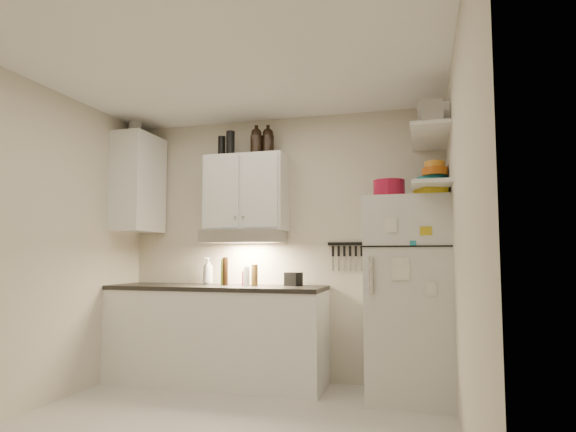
# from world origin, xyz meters

# --- Properties ---
(ceiling) EXTENTS (3.20, 3.00, 0.02)m
(ceiling) POSITION_xyz_m (0.00, 0.00, 2.61)
(ceiling) COLOR white
(ceiling) RESTS_ON ground
(back_wall) EXTENTS (3.20, 0.02, 2.60)m
(back_wall) POSITION_xyz_m (0.00, 1.51, 1.30)
(back_wall) COLOR beige
(back_wall) RESTS_ON ground
(left_wall) EXTENTS (0.02, 3.00, 2.60)m
(left_wall) POSITION_xyz_m (-1.61, 0.00, 1.30)
(left_wall) COLOR beige
(left_wall) RESTS_ON ground
(right_wall) EXTENTS (0.02, 3.00, 2.60)m
(right_wall) POSITION_xyz_m (1.61, 0.00, 1.30)
(right_wall) COLOR beige
(right_wall) RESTS_ON ground
(base_cabinet) EXTENTS (2.10, 0.60, 0.88)m
(base_cabinet) POSITION_xyz_m (-0.55, 1.20, 0.44)
(base_cabinet) COLOR white
(base_cabinet) RESTS_ON floor
(countertop) EXTENTS (2.10, 0.62, 0.04)m
(countertop) POSITION_xyz_m (-0.55, 1.20, 0.90)
(countertop) COLOR black
(countertop) RESTS_ON base_cabinet
(upper_cabinet) EXTENTS (0.80, 0.33, 0.75)m
(upper_cabinet) POSITION_xyz_m (-0.30, 1.33, 1.83)
(upper_cabinet) COLOR white
(upper_cabinet) RESTS_ON back_wall
(side_cabinet) EXTENTS (0.33, 0.55, 1.00)m
(side_cabinet) POSITION_xyz_m (-1.44, 1.20, 1.95)
(side_cabinet) COLOR white
(side_cabinet) RESTS_ON left_wall
(range_hood) EXTENTS (0.76, 0.46, 0.12)m
(range_hood) POSITION_xyz_m (-0.30, 1.27, 1.39)
(range_hood) COLOR silver
(range_hood) RESTS_ON back_wall
(fridge) EXTENTS (0.70, 0.68, 1.70)m
(fridge) POSITION_xyz_m (1.25, 1.16, 0.85)
(fridge) COLOR silver
(fridge) RESTS_ON floor
(shelf_hi) EXTENTS (0.30, 0.95, 0.03)m
(shelf_hi) POSITION_xyz_m (1.45, 1.02, 2.20)
(shelf_hi) COLOR white
(shelf_hi) RESTS_ON right_wall
(shelf_lo) EXTENTS (0.30, 0.95, 0.03)m
(shelf_lo) POSITION_xyz_m (1.45, 1.02, 1.76)
(shelf_lo) COLOR white
(shelf_lo) RESTS_ON right_wall
(knife_strip) EXTENTS (0.42, 0.02, 0.03)m
(knife_strip) POSITION_xyz_m (0.70, 1.49, 1.32)
(knife_strip) COLOR black
(knife_strip) RESTS_ON back_wall
(dutch_oven) EXTENTS (0.27, 0.27, 0.16)m
(dutch_oven) POSITION_xyz_m (1.10, 1.10, 1.78)
(dutch_oven) COLOR maroon
(dutch_oven) RESTS_ON fridge
(book_stack) EXTENTS (0.27, 0.30, 0.08)m
(book_stack) POSITION_xyz_m (1.44, 0.92, 1.74)
(book_stack) COLOR gold
(book_stack) RESTS_ON fridge
(spice_jar) EXTENTS (0.08, 0.08, 0.10)m
(spice_jar) POSITION_xyz_m (1.33, 1.04, 1.75)
(spice_jar) COLOR silver
(spice_jar) RESTS_ON fridge
(stock_pot) EXTENTS (0.27, 0.27, 0.18)m
(stock_pot) POSITION_xyz_m (1.51, 1.33, 2.31)
(stock_pot) COLOR silver
(stock_pot) RESTS_ON shelf_hi
(tin_a) EXTENTS (0.23, 0.22, 0.20)m
(tin_a) POSITION_xyz_m (1.53, 0.88, 2.32)
(tin_a) COLOR #AAAAAD
(tin_a) RESTS_ON shelf_hi
(tin_b) EXTENTS (0.19, 0.19, 0.16)m
(tin_b) POSITION_xyz_m (1.45, 0.63, 2.30)
(tin_b) COLOR #AAAAAD
(tin_b) RESTS_ON shelf_hi
(bowl_teal) EXTENTS (0.27, 0.27, 0.11)m
(bowl_teal) POSITION_xyz_m (1.47, 1.21, 1.83)
(bowl_teal) COLOR teal
(bowl_teal) RESTS_ON shelf_lo
(bowl_orange) EXTENTS (0.22, 0.22, 0.07)m
(bowl_orange) POSITION_xyz_m (1.49, 1.11, 1.92)
(bowl_orange) COLOR #C85912
(bowl_orange) RESTS_ON bowl_teal
(bowl_yellow) EXTENTS (0.17, 0.17, 0.05)m
(bowl_yellow) POSITION_xyz_m (1.49, 1.11, 1.98)
(bowl_yellow) COLOR orange
(bowl_yellow) RESTS_ON bowl_orange
(plates) EXTENTS (0.25, 0.25, 0.06)m
(plates) POSITION_xyz_m (1.50, 1.03, 1.80)
(plates) COLOR teal
(plates) RESTS_ON shelf_lo
(growler_a) EXTENTS (0.13, 0.13, 0.27)m
(growler_a) POSITION_xyz_m (-0.19, 1.31, 2.34)
(growler_a) COLOR black
(growler_a) RESTS_ON upper_cabinet
(growler_b) EXTENTS (0.12, 0.12, 0.28)m
(growler_b) POSITION_xyz_m (-0.08, 1.35, 2.34)
(growler_b) COLOR black
(growler_b) RESTS_ON upper_cabinet
(thermos_a) EXTENTS (0.11, 0.11, 0.24)m
(thermos_a) POSITION_xyz_m (-0.45, 1.28, 2.32)
(thermos_a) COLOR black
(thermos_a) RESTS_ON upper_cabinet
(thermos_b) EXTENTS (0.10, 0.10, 0.22)m
(thermos_b) POSITION_xyz_m (-0.58, 1.35, 2.31)
(thermos_b) COLOR black
(thermos_b) RESTS_ON upper_cabinet
(side_jar) EXTENTS (0.13, 0.13, 0.17)m
(side_jar) POSITION_xyz_m (-1.49, 1.20, 2.53)
(side_jar) COLOR silver
(side_jar) RESTS_ON side_cabinet
(soap_bottle) EXTENTS (0.14, 0.14, 0.30)m
(soap_bottle) POSITION_xyz_m (-0.71, 1.35, 1.07)
(soap_bottle) COLOR white
(soap_bottle) RESTS_ON countertop
(pepper_mill) EXTENTS (0.07, 0.07, 0.20)m
(pepper_mill) POSITION_xyz_m (-0.18, 1.25, 1.02)
(pepper_mill) COLOR brown
(pepper_mill) RESTS_ON countertop
(oil_bottle) EXTENTS (0.06, 0.06, 0.26)m
(oil_bottle) POSITION_xyz_m (-0.49, 1.23, 1.05)
(oil_bottle) COLOR #526A1A
(oil_bottle) RESTS_ON countertop
(vinegar_bottle) EXTENTS (0.06, 0.06, 0.27)m
(vinegar_bottle) POSITION_xyz_m (-0.47, 1.23, 1.06)
(vinegar_bottle) COLOR black
(vinegar_bottle) RESTS_ON countertop
(clear_bottle) EXTENTS (0.06, 0.06, 0.18)m
(clear_bottle) POSITION_xyz_m (-0.25, 1.23, 1.01)
(clear_bottle) COLOR silver
(clear_bottle) RESTS_ON countertop
(red_jar) EXTENTS (0.08, 0.08, 0.14)m
(red_jar) POSITION_xyz_m (-0.27, 1.26, 0.99)
(red_jar) COLOR maroon
(red_jar) RESTS_ON countertop
(caddy) EXTENTS (0.18, 0.16, 0.13)m
(caddy) POSITION_xyz_m (0.18, 1.33, 0.98)
(caddy) COLOR black
(caddy) RESTS_ON countertop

